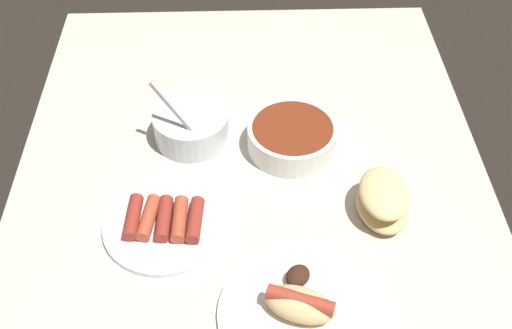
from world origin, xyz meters
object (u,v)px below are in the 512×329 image
(bowl_coleslaw, at_px, (191,125))
(bread_stack, at_px, (383,200))
(bowl_chili, at_px, (292,137))
(plate_hotdog_assembled, at_px, (299,309))
(plate_sausages, at_px, (165,222))

(bowl_coleslaw, bearing_deg, bread_stack, 58.57)
(bowl_chili, bearing_deg, bread_stack, 39.88)
(bread_stack, bearing_deg, plate_hotdog_assembled, -38.86)
(bowl_chili, xyz_separation_m, plate_hotdog_assembled, (0.38, -0.02, -0.01))
(bowl_coleslaw, relative_size, plate_sausages, 0.71)
(plate_sausages, xyz_separation_m, plate_hotdog_assembled, (0.18, 0.22, 0.00))
(bowl_coleslaw, xyz_separation_m, bowl_chili, (0.04, 0.20, -0.00))
(bowl_coleslaw, distance_m, plate_sausages, 0.23)
(bowl_coleslaw, height_order, bread_stack, bowl_coleslaw)
(bowl_coleslaw, relative_size, bread_stack, 1.17)
(plate_sausages, distance_m, bread_stack, 0.39)
(plate_hotdog_assembled, relative_size, bread_stack, 1.92)
(bowl_chili, bearing_deg, plate_hotdog_assembled, -2.34)
(bowl_chili, height_order, bread_stack, bread_stack)
(bread_stack, bearing_deg, plate_sausages, -87.34)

